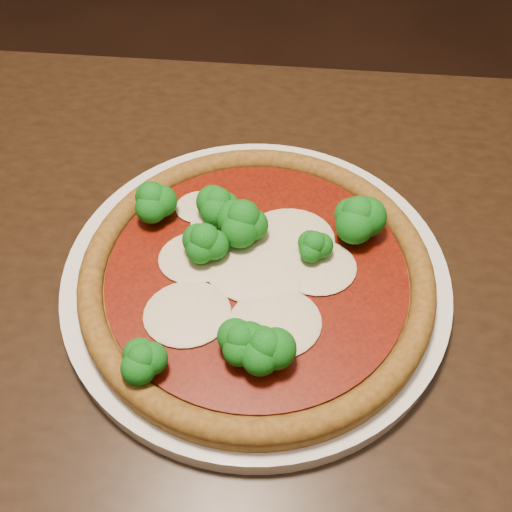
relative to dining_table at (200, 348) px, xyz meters
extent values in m
plane|color=black|center=(0.03, 0.10, -0.64)|extent=(4.00, 4.00, 0.00)
cube|color=black|center=(0.00, 0.00, 0.09)|extent=(1.26, 0.95, 0.04)
cylinder|color=silver|center=(0.06, 0.00, 0.12)|extent=(0.34, 0.34, 0.02)
cylinder|color=brown|center=(0.06, -0.01, 0.14)|extent=(0.30, 0.30, 0.01)
torus|color=brown|center=(0.06, -0.01, 0.14)|extent=(0.30, 0.30, 0.02)
cylinder|color=#681104|center=(0.06, -0.01, 0.14)|extent=(0.26, 0.26, 0.00)
ellipsoid|color=beige|center=(0.01, 0.01, 0.15)|extent=(0.06, 0.06, 0.01)
ellipsoid|color=beige|center=(0.11, -0.02, 0.15)|extent=(0.07, 0.06, 0.01)
ellipsoid|color=beige|center=(0.07, -0.07, 0.15)|extent=(0.08, 0.07, 0.01)
ellipsoid|color=beige|center=(0.02, 0.07, 0.15)|extent=(0.04, 0.04, 0.00)
ellipsoid|color=beige|center=(0.00, -0.05, 0.15)|extent=(0.07, 0.06, 0.01)
ellipsoid|color=beige|center=(0.09, 0.01, 0.15)|extent=(0.08, 0.07, 0.01)
ellipsoid|color=beige|center=(0.04, 0.04, 0.15)|extent=(0.06, 0.06, 0.00)
ellipsoid|color=beige|center=(0.06, -0.01, 0.15)|extent=(0.10, 0.09, 0.01)
ellipsoid|color=#15891C|center=(0.05, -0.10, 0.17)|extent=(0.04, 0.04, 0.04)
ellipsoid|color=#15891C|center=(-0.04, -0.10, 0.16)|extent=(0.04, 0.04, 0.03)
ellipsoid|color=#15891C|center=(0.15, 0.01, 0.17)|extent=(0.05, 0.05, 0.04)
ellipsoid|color=#15891C|center=(0.11, -0.01, 0.16)|extent=(0.03, 0.03, 0.03)
ellipsoid|color=#15891C|center=(0.05, 0.02, 0.17)|extent=(0.05, 0.05, 0.04)
ellipsoid|color=#15891C|center=(0.04, -0.09, 0.17)|extent=(0.04, 0.04, 0.03)
ellipsoid|color=#15891C|center=(0.02, 0.01, 0.17)|extent=(0.04, 0.04, 0.04)
ellipsoid|color=#15891C|center=(-0.02, 0.06, 0.17)|extent=(0.04, 0.04, 0.04)
ellipsoid|color=#15891C|center=(0.03, 0.05, 0.17)|extent=(0.04, 0.04, 0.04)
camera|label=1|loc=(0.02, -0.30, 0.53)|focal=40.00mm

